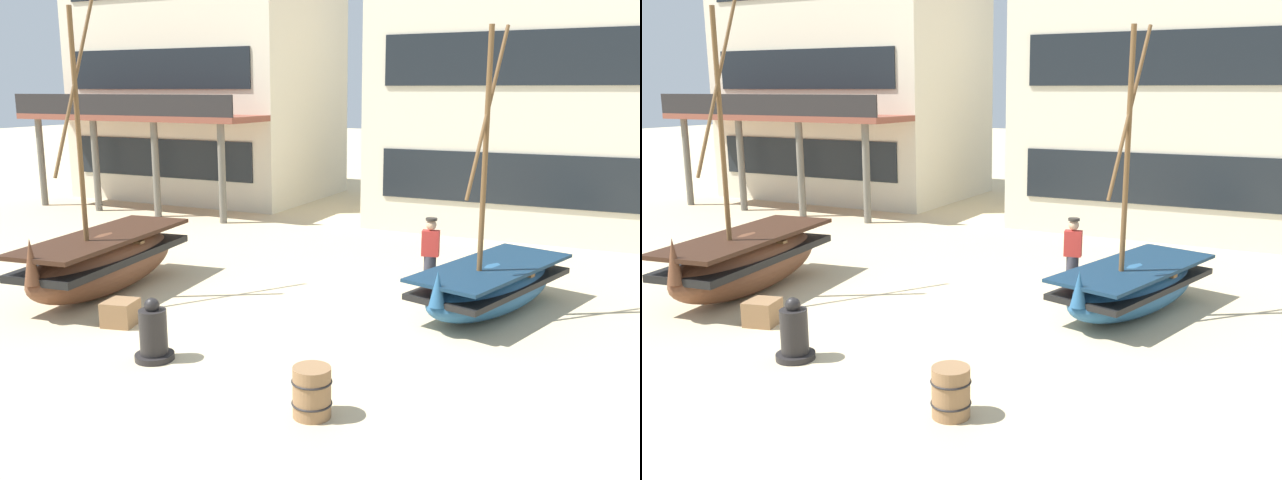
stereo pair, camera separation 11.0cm
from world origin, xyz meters
TOP-DOWN VIEW (x-y plane):
  - ground_plane at (0.00, 0.00)m, footprint 120.00×120.00m
  - fishing_boat_near_left at (3.10, 2.28)m, footprint 2.60×4.29m
  - fishing_boat_centre_large at (-4.65, -0.01)m, footprint 2.14×4.71m
  - fisherman_by_hull at (1.72, 2.75)m, footprint 0.39×0.28m
  - capstan_winch at (-1.26, -2.56)m, footprint 0.64×0.64m
  - wooden_barrel at (1.92, -3.21)m, footprint 0.56×0.56m
  - cargo_crate at (-2.90, -1.51)m, footprint 0.68×0.68m
  - harbor_building_main at (2.38, 11.58)m, footprint 9.90×5.82m
  - harbor_building_annex at (-10.75, 12.81)m, footprint 9.76×8.99m

SIDE VIEW (x-z plane):
  - ground_plane at x=0.00m, z-range 0.00..0.00m
  - cargo_crate at x=-2.90m, z-range 0.00..0.47m
  - wooden_barrel at x=1.92m, z-range 0.00..0.70m
  - capstan_winch at x=-1.26m, z-range -0.10..0.94m
  - fishing_boat_near_left at x=3.10m, z-range -2.19..3.25m
  - fishing_boat_centre_large at x=-4.65m, z-range -2.40..3.81m
  - fisherman_by_hull at x=1.72m, z-range -0.01..1.68m
  - harbor_building_annex at x=-10.75m, z-range -0.01..9.97m
  - harbor_building_main at x=2.38m, z-range 0.01..10.21m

